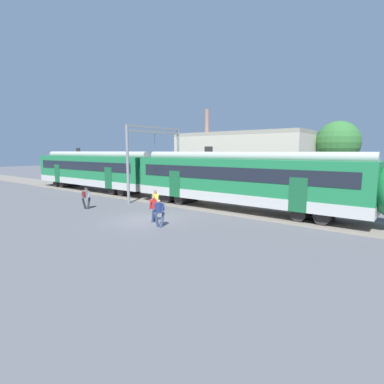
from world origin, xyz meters
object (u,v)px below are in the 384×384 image
Objects in this scene: pedestrian_grey at (86,196)px; pedestrian_red at (153,206)px; pedestrian_yellow at (155,200)px; pedestrian_navy at (160,210)px; commuter_train at (156,174)px.

pedestrian_grey is 7.04m from pedestrian_red.
pedestrian_navy is (2.81, -2.45, 0.00)m from pedestrian_yellow.
pedestrian_yellow is at bearing 19.91° from pedestrian_grey.
pedestrian_yellow is at bearing -45.77° from commuter_train.
pedestrian_red is (1.58, -1.75, 0.00)m from pedestrian_yellow.
pedestrian_red is at bearing 1.82° from pedestrian_grey.
pedestrian_grey is 1.00× the size of pedestrian_red.
commuter_train is 9.22m from pedestrian_red.
commuter_train is at bearing 135.91° from pedestrian_navy.
commuter_train is at bearing 133.69° from pedestrian_red.
pedestrian_red is (7.03, 0.22, 0.00)m from pedestrian_grey.
pedestrian_yellow is 2.36m from pedestrian_red.
commuter_train is 22.83× the size of pedestrian_red.
pedestrian_yellow is 3.72m from pedestrian_navy.
pedestrian_yellow is 1.00× the size of pedestrian_red.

